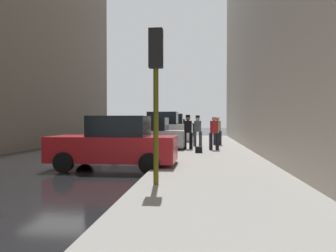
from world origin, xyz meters
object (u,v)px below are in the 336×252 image
(pedestrian_with_fedora, at_px, (188,130))
(pedestrian_in_tan_coat, at_px, (217,129))
(pedestrian_in_red_jacket, at_px, (214,131))
(pedestrian_with_beanie, at_px, (198,129))
(parked_white_van, at_px, (161,129))
(traffic_light, at_px, (156,72))
(duffel_bag, at_px, (199,150))
(fire_hydrant, at_px, (183,140))
(parked_red_hatchback, at_px, (115,144))
(parked_gray_coupe, at_px, (175,128))
(parked_silver_sedan, at_px, (146,135))
(parked_black_suv, at_px, (170,127))

(pedestrian_with_fedora, height_order, pedestrian_in_tan_coat, pedestrian_with_fedora)
(pedestrian_in_red_jacket, xyz_separation_m, pedestrian_with_beanie, (-0.85, 2.25, 0.03))
(parked_white_van, distance_m, pedestrian_in_tan_coat, 5.09)
(traffic_light, height_order, duffel_bag, traffic_light)
(fire_hydrant, xyz_separation_m, pedestrian_with_fedora, (0.40, -2.49, 0.64))
(traffic_light, height_order, pedestrian_in_red_jacket, traffic_light)
(pedestrian_in_red_jacket, distance_m, pedestrian_in_tan_coat, 3.41)
(pedestrian_in_tan_coat, bearing_deg, pedestrian_with_beanie, -136.03)
(pedestrian_with_fedora, bearing_deg, pedestrian_with_beanie, 75.36)
(parked_red_hatchback, xyz_separation_m, pedestrian_in_red_jacket, (3.54, 5.80, 0.26))
(parked_white_van, distance_m, duffel_bag, 8.67)
(parked_white_van, height_order, parked_gray_coupe, parked_white_van)
(parked_red_hatchback, bearing_deg, traffic_light, -60.58)
(fire_hydrant, height_order, pedestrian_with_beanie, pedestrian_with_beanie)
(pedestrian_with_beanie, height_order, pedestrian_with_fedora, same)
(parked_silver_sedan, relative_size, pedestrian_with_fedora, 2.40)
(pedestrian_in_red_jacket, bearing_deg, pedestrian_with_fedora, 163.19)
(parked_gray_coupe, relative_size, pedestrian_with_fedora, 2.39)
(parked_white_van, xyz_separation_m, traffic_light, (1.85, -15.79, 1.73))
(fire_hydrant, height_order, pedestrian_in_tan_coat, pedestrian_in_tan_coat)
(fire_hydrant, relative_size, pedestrian_with_beanie, 0.40)
(pedestrian_with_fedora, bearing_deg, traffic_light, -92.13)
(parked_red_hatchback, xyz_separation_m, parked_gray_coupe, (-0.00, 25.42, 0.00))
(duffel_bag, bearing_deg, pedestrian_with_beanie, 91.43)
(parked_white_van, bearing_deg, pedestrian_with_beanie, -58.84)
(pedestrian_in_red_jacket, bearing_deg, parked_red_hatchback, -121.41)
(parked_black_suv, xyz_separation_m, pedestrian_with_beanie, (2.69, -11.23, 0.10))
(pedestrian_in_red_jacket, bearing_deg, parked_black_suv, 104.71)
(parked_black_suv, relative_size, pedestrian_with_beanie, 2.60)
(parked_gray_coupe, xyz_separation_m, pedestrian_in_red_jacket, (3.54, -19.62, 0.26))
(parked_red_hatchback, distance_m, pedestrian_with_fedora, 6.59)
(parked_gray_coupe, xyz_separation_m, fire_hydrant, (1.80, -16.73, -0.35))
(parked_black_suv, xyz_separation_m, pedestrian_in_red_jacket, (3.54, -13.49, 0.07))
(parked_white_van, distance_m, pedestrian_in_red_jacket, 7.58)
(parked_black_suv, height_order, parked_gray_coupe, parked_black_suv)
(parked_black_suv, height_order, fire_hydrant, parked_black_suv)
(parked_silver_sedan, bearing_deg, pedestrian_with_beanie, 33.15)
(pedestrian_in_tan_coat, relative_size, duffel_bag, 3.89)
(parked_white_van, bearing_deg, pedestrian_with_fedora, -70.69)
(pedestrian_with_beanie, xyz_separation_m, duffel_bag, (0.09, -3.73, -0.85))
(parked_gray_coupe, xyz_separation_m, traffic_light, (1.85, -28.70, 1.91))
(pedestrian_with_beanie, height_order, pedestrian_in_tan_coat, pedestrian_with_beanie)
(traffic_light, bearing_deg, parked_white_van, 96.70)
(pedestrian_in_red_jacket, bearing_deg, pedestrian_in_tan_coat, 84.42)
(traffic_light, height_order, pedestrian_with_beanie, traffic_light)
(fire_hydrant, height_order, pedestrian_in_red_jacket, pedestrian_in_red_jacket)
(parked_red_hatchback, distance_m, parked_silver_sedan, 6.29)
(parked_silver_sedan, distance_m, pedestrian_with_beanie, 3.23)
(parked_red_hatchback, relative_size, pedestrian_with_fedora, 2.37)
(parked_silver_sedan, distance_m, parked_white_van, 6.21)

